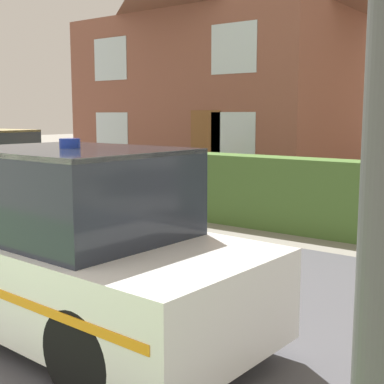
# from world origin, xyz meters

# --- Properties ---
(road_strip) EXTENTS (28.00, 5.82, 0.01)m
(road_strip) POSITION_xyz_m (0.00, 3.98, 0.01)
(road_strip) COLOR #4C4C51
(road_strip) RESTS_ON ground
(garden_hedge) EXTENTS (11.18, 0.61, 1.26)m
(garden_hedge) POSITION_xyz_m (-0.46, 7.96, 0.63)
(garden_hedge) COLOR #4C7233
(garden_hedge) RESTS_ON ground
(police_car) EXTENTS (4.45, 1.79, 1.77)m
(police_car) POSITION_xyz_m (-0.36, 2.81, 0.77)
(police_car) COLOR black
(police_car) RESTS_ON road_strip
(house_left) EXTENTS (8.71, 7.00, 7.35)m
(house_left) POSITION_xyz_m (-6.51, 15.15, 3.75)
(house_left) COLOR brown
(house_left) RESTS_ON ground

